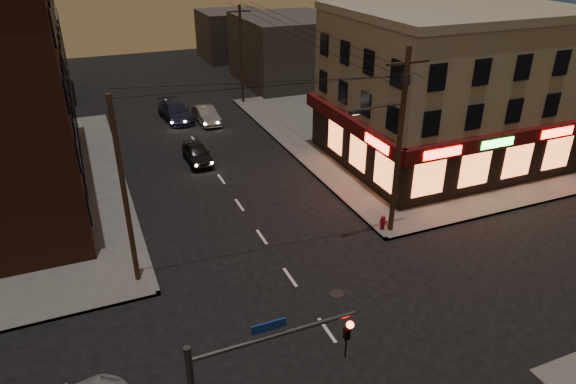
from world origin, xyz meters
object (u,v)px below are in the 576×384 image
sedan_near (197,153)px  sedan_mid (206,115)px  sedan_far (176,112)px  fire_hydrant (383,222)px

sedan_near → sedan_mid: 8.70m
sedan_far → fire_hydrant: bearing=-80.5°
sedan_far → fire_hydrant: size_ratio=6.19×
sedan_near → sedan_mid: bearing=71.3°
sedan_mid → sedan_far: (-2.32, 1.76, 0.04)m
sedan_far → sedan_near: bearing=-99.1°
sedan_near → sedan_far: (0.47, 10.00, 0.05)m
sedan_near → sedan_mid: size_ratio=0.96×
sedan_mid → sedan_near: bearing=-111.9°
fire_hydrant → sedan_mid: bearing=101.4°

